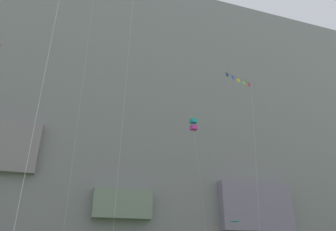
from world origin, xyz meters
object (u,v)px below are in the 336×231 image
Objects in this scene: kite_box_upper_right at (194,125)px; kite_banner_high_left at (240,91)px; kite_delta_near_cliff at (92,5)px; kite_delta_low_right at (235,227)px.

kite_banner_high_left is at bearing -93.82° from kite_box_upper_right.
kite_delta_near_cliff is 1.50× the size of kite_box_upper_right.
kite_delta_near_cliff is (-24.62, -11.11, 25.96)m from kite_delta_low_right.
kite_delta_low_right is at bearing 24.30° from kite_delta_near_cliff.
kite_box_upper_right is at bearing 30.89° from kite_delta_near_cliff.
kite_delta_near_cliff is 23.85m from kite_box_upper_right.
kite_box_upper_right is at bearing 86.18° from kite_banner_high_left.
kite_delta_near_cliff reaches higher than kite_delta_low_right.
kite_banner_high_left is 22.38m from kite_delta_low_right.
kite_delta_low_right is at bearing 0.44° from kite_box_upper_right.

